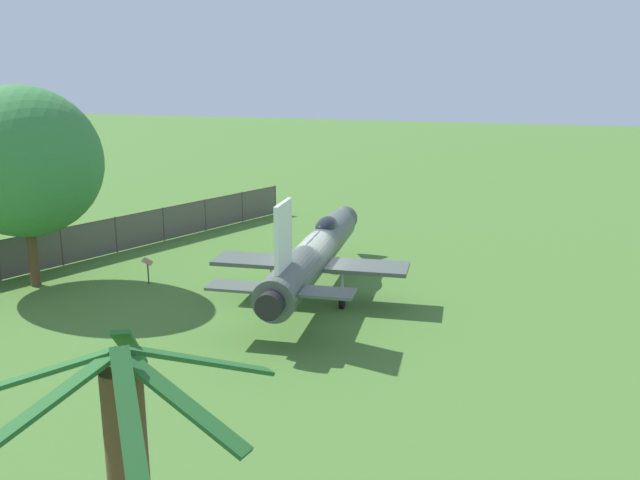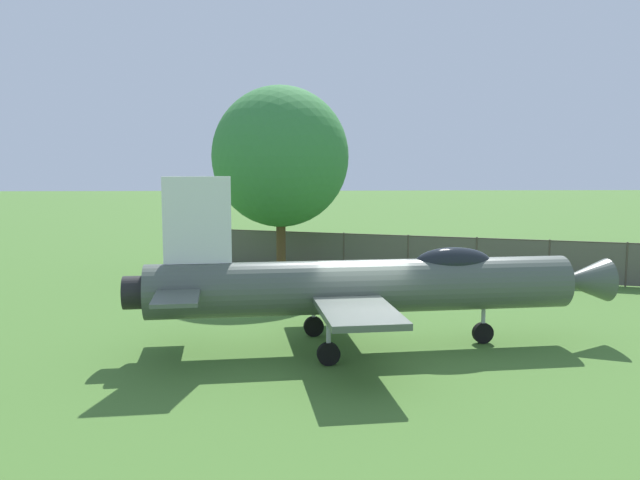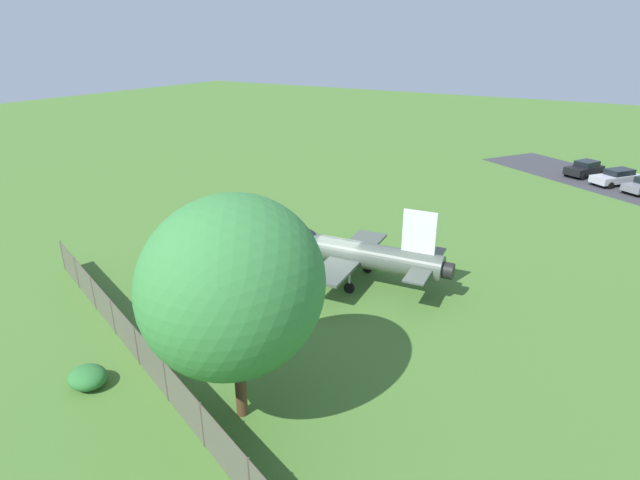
{
  "view_description": "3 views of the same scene",
  "coord_description": "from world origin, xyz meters",
  "px_view_note": "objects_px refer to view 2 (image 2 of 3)",
  "views": [
    {
      "loc": [
        8.56,
        -25.02,
        9.11
      ],
      "look_at": [
        0.06,
        0.72,
        2.24
      ],
      "focal_mm": 37.56,
      "sensor_mm": 36.0,
      "label": 1
    },
    {
      "loc": [
        18.15,
        -1.93,
        5.23
      ],
      "look_at": [
        -4.78,
        -0.99,
        2.5
      ],
      "focal_mm": 37.31,
      "sensor_mm": 36.0,
      "label": 2
    },
    {
      "loc": [
        -23.54,
        -12.98,
        13.32
      ],
      "look_at": [
        0.08,
        1.42,
        2.1
      ],
      "focal_mm": 28.53,
      "sensor_mm": 36.0,
      "label": 3
    }
  ],
  "objects_px": {
    "display_jet": "(375,284)",
    "info_plaque": "(325,274)",
    "shrub_near_fence": "(412,259)",
    "shade_tree": "(280,157)"
  },
  "relations": [
    {
      "from": "display_jet",
      "to": "info_plaque",
      "type": "xyz_separation_m",
      "value": [
        -7.39,
        -1.07,
        -0.95
      ]
    },
    {
      "from": "display_jet",
      "to": "shrub_near_fence",
      "type": "distance_m",
      "value": 14.42
    },
    {
      "from": "shade_tree",
      "to": "shrub_near_fence",
      "type": "xyz_separation_m",
      "value": [
        -1.99,
        6.39,
        -4.99
      ]
    },
    {
      "from": "info_plaque",
      "to": "display_jet",
      "type": "bearing_deg",
      "value": 8.23
    },
    {
      "from": "display_jet",
      "to": "info_plaque",
      "type": "height_order",
      "value": "display_jet"
    },
    {
      "from": "shade_tree",
      "to": "shrub_near_fence",
      "type": "bearing_deg",
      "value": 107.32
    },
    {
      "from": "shrub_near_fence",
      "to": "info_plaque",
      "type": "bearing_deg",
      "value": -35.3
    },
    {
      "from": "shrub_near_fence",
      "to": "shade_tree",
      "type": "bearing_deg",
      "value": -72.68
    },
    {
      "from": "shade_tree",
      "to": "display_jet",
      "type": "bearing_deg",
      "value": 13.43
    },
    {
      "from": "info_plaque",
      "to": "shrub_near_fence",
      "type": "bearing_deg",
      "value": 144.7
    }
  ]
}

